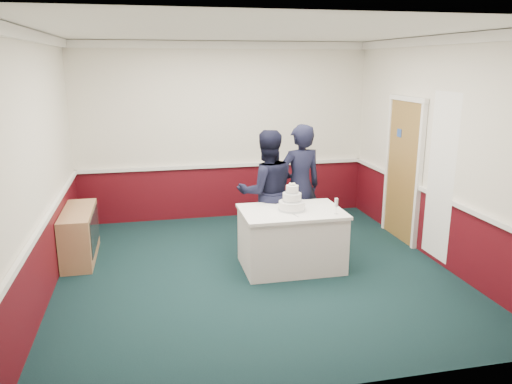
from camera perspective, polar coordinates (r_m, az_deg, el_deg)
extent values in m
plane|color=#12292C|center=(6.62, -0.06, -9.04)|extent=(5.00, 5.00, 0.00)
cube|color=silver|center=(8.58, -3.62, 6.84)|extent=(5.00, 0.05, 3.00)
cube|color=silver|center=(6.15, -23.25, 2.60)|extent=(0.05, 5.00, 3.00)
cube|color=silver|center=(7.11, 19.87, 4.40)|extent=(0.05, 5.00, 3.00)
cube|color=white|center=(6.07, -0.07, 17.64)|extent=(5.00, 5.00, 0.05)
cube|color=#4A0911|center=(8.78, -3.52, 0.04)|extent=(5.00, 0.02, 0.90)
cube|color=white|center=(8.67, -3.55, 3.03)|extent=(4.98, 0.05, 0.06)
cube|color=white|center=(8.49, -3.76, 16.43)|extent=(5.00, 0.08, 0.12)
cube|color=#8E5F33|center=(7.87, 16.47, 2.23)|extent=(0.05, 0.90, 2.10)
cube|color=#234799|center=(7.89, 16.06, 6.50)|extent=(0.01, 0.12, 0.12)
cube|color=white|center=(6.93, 20.35, 1.58)|extent=(0.02, 0.60, 2.20)
cube|color=tan|center=(7.32, -19.53, -4.61)|extent=(0.40, 1.20, 0.70)
cube|color=black|center=(7.28, -17.96, -4.17)|extent=(0.01, 1.00, 0.50)
cube|color=white|center=(6.63, 4.04, -5.48)|extent=(1.28, 0.88, 0.76)
cube|color=white|center=(6.51, 4.11, -2.25)|extent=(1.32, 0.92, 0.04)
cylinder|color=white|center=(6.49, 4.12, -1.57)|extent=(0.34, 0.34, 0.12)
cylinder|color=#B4B9C0|center=(6.50, 4.11, -1.97)|extent=(0.35, 0.35, 0.03)
cylinder|color=white|center=(6.46, 4.14, -0.59)|extent=(0.24, 0.24, 0.11)
cylinder|color=#B4B9C0|center=(6.47, 4.13, -0.96)|extent=(0.25, 0.25, 0.02)
cylinder|color=white|center=(6.43, 4.15, 0.31)|extent=(0.16, 0.16, 0.10)
cylinder|color=#B4B9C0|center=(6.44, 4.15, -0.03)|extent=(0.17, 0.17, 0.02)
sphere|color=#EDE5C9|center=(6.41, 4.16, 0.89)|extent=(0.03, 0.03, 0.03)
sphere|color=#EDE5C9|center=(6.44, 4.37, 0.93)|extent=(0.03, 0.03, 0.03)
sphere|color=#EDE5C9|center=(6.43, 3.93, 0.93)|extent=(0.03, 0.03, 0.03)
sphere|color=#EDE5C9|center=(6.40, 4.37, 0.85)|extent=(0.03, 0.03, 0.03)
sphere|color=#EDE5C9|center=(6.40, 3.97, 0.85)|extent=(0.03, 0.03, 0.03)
cube|color=silver|center=(6.31, 4.36, -2.58)|extent=(0.06, 0.22, 0.00)
cylinder|color=silver|center=(6.41, 9.11, -2.46)|extent=(0.05, 0.05, 0.01)
cylinder|color=silver|center=(6.40, 9.13, -2.06)|extent=(0.01, 0.01, 0.09)
cylinder|color=silver|center=(6.37, 9.17, -1.20)|extent=(0.04, 0.04, 0.11)
imported|color=black|center=(7.05, 1.24, 0.01)|extent=(0.87, 0.69, 1.76)
imported|color=black|center=(7.26, 5.01, 0.63)|extent=(0.72, 0.53, 1.82)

